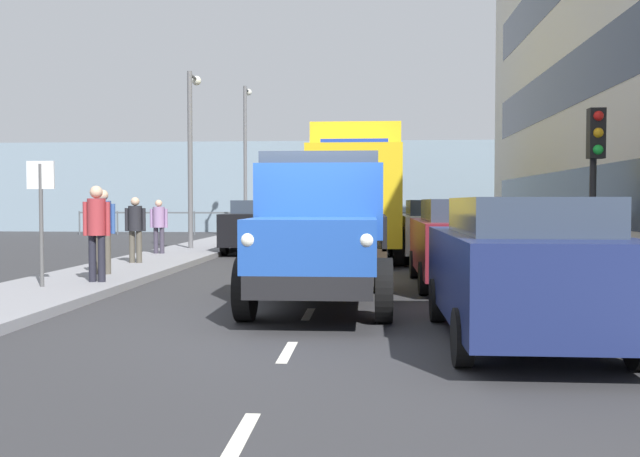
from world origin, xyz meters
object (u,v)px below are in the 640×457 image
(car_black_oppositeside_0, at_px, (260,225))
(pedestrian_couple_b, at_px, (159,222))
(street_sign, at_px, (41,201))
(pedestrian_in_dark_coat, at_px, (135,224))
(car_silver_oppositeside_1, at_px, (284,220))
(pedestrian_near_railing, at_px, (97,225))
(car_navy_kerbside_near, at_px, (522,267))
(traffic_light_near, at_px, (595,157))
(car_maroon_kerbside_1, at_px, (462,241))
(truck_vintage_blue, at_px, (321,233))
(lamp_post_promenade, at_px, (191,142))
(lorry_cargo_yellow, at_px, (356,188))
(lamp_post_far, at_px, (246,147))
(car_white_kerbside_2, at_px, (435,229))
(pedestrian_couple_a, at_px, (103,224))

(car_black_oppositeside_0, height_order, pedestrian_couple_b, pedestrian_couple_b)
(car_black_oppositeside_0, relative_size, pedestrian_couple_b, 2.86)
(street_sign, bearing_deg, pedestrian_in_dark_coat, -90.27)
(car_silver_oppositeside_1, xyz_separation_m, pedestrian_near_railing, (1.55, 16.13, 0.34))
(car_navy_kerbside_near, height_order, traffic_light_near, traffic_light_near)
(car_maroon_kerbside_1, bearing_deg, pedestrian_in_dark_coat, -22.02)
(traffic_light_near, bearing_deg, pedestrian_couple_b, -34.99)
(truck_vintage_blue, relative_size, lamp_post_promenade, 0.98)
(car_silver_oppositeside_1, bearing_deg, lorry_cargo_yellow, 111.93)
(car_black_oppositeside_0, bearing_deg, lorry_cargo_yellow, 151.15)
(truck_vintage_blue, relative_size, pedestrian_in_dark_coat, 3.45)
(car_black_oppositeside_0, relative_size, street_sign, 2.01)
(car_navy_kerbside_near, height_order, lamp_post_far, lamp_post_far)
(car_maroon_kerbside_1, distance_m, pedestrian_near_railing, 7.07)
(car_silver_oppositeside_1, relative_size, pedestrian_near_railing, 2.54)
(car_white_kerbside_2, relative_size, pedestrian_couple_a, 2.45)
(car_navy_kerbside_near, xyz_separation_m, pedestrian_in_dark_coat, (7.65, -8.62, 0.21))
(lamp_post_promenade, bearing_deg, lorry_cargo_yellow, 163.14)
(truck_vintage_blue, bearing_deg, pedestrian_near_railing, -23.83)
(car_silver_oppositeside_1, relative_size, street_sign, 2.06)
(pedestrian_in_dark_coat, relative_size, lamp_post_far, 0.24)
(pedestrian_couple_a, bearing_deg, street_sign, 83.06)
(car_white_kerbside_2, xyz_separation_m, lamp_post_far, (7.60, -12.51, 3.32))
(car_navy_kerbside_near, bearing_deg, pedestrian_couple_a, -38.48)
(pedestrian_in_dark_coat, relative_size, pedestrian_couple_b, 1.03)
(pedestrian_couple_a, distance_m, street_sign, 2.27)
(car_navy_kerbside_near, relative_size, lamp_post_promenade, 0.75)
(car_black_oppositeside_0, height_order, traffic_light_near, traffic_light_near)
(car_maroon_kerbside_1, bearing_deg, pedestrian_couple_a, -2.80)
(lorry_cargo_yellow, xyz_separation_m, pedestrian_couple_b, (5.80, 0.91, -1.00))
(lorry_cargo_yellow, xyz_separation_m, car_silver_oppositeside_1, (3.21, -7.98, -1.18))
(lorry_cargo_yellow, distance_m, car_navy_kerbside_near, 12.89)
(car_navy_kerbside_near, distance_m, lamp_post_promenade, 16.46)
(car_white_kerbside_2, bearing_deg, car_black_oppositeside_0, -29.46)
(lorry_cargo_yellow, height_order, lamp_post_far, lamp_post_far)
(car_white_kerbside_2, xyz_separation_m, traffic_light_near, (-2.24, 6.79, 1.58))
(car_silver_oppositeside_1, bearing_deg, truck_vintage_blue, 98.97)
(car_maroon_kerbside_1, xyz_separation_m, car_white_kerbside_2, (0.00, -5.82, 0.00))
(truck_vintage_blue, height_order, lorry_cargo_yellow, lorry_cargo_yellow)
(car_black_oppositeside_0, bearing_deg, car_silver_oppositeside_1, -90.00)
(car_maroon_kerbside_1, bearing_deg, car_silver_oppositeside_1, -70.21)
(lorry_cargo_yellow, distance_m, car_silver_oppositeside_1, 8.68)
(lorry_cargo_yellow, relative_size, car_white_kerbside_2, 1.88)
(pedestrian_couple_b, bearing_deg, lamp_post_promenade, -97.28)
(lorry_cargo_yellow, distance_m, lamp_post_far, 12.62)
(truck_vintage_blue, height_order, car_silver_oppositeside_1, truck_vintage_blue)
(car_white_kerbside_2, xyz_separation_m, lamp_post_promenade, (7.69, -2.96, 2.74))
(lamp_post_promenade, bearing_deg, pedestrian_near_railing, 94.12)
(truck_vintage_blue, xyz_separation_m, pedestrian_near_railing, (4.40, -1.94, 0.05))
(lorry_cargo_yellow, relative_size, pedestrian_in_dark_coat, 5.01)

